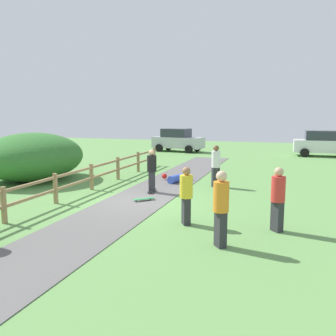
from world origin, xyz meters
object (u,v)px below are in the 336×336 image
Objects in this scene: bystander_red at (278,196)px; parked_car_silver at (178,140)px; bush_large at (33,157)px; bystander_orange at (221,205)px; bystander_white at (216,164)px; skater_riding at (152,169)px; bystander_yellow at (186,193)px; skater_fallen at (178,178)px; skateboard_loose at (144,199)px; parked_car_white at (323,143)px.

parked_car_silver reaches higher than bystander_red.
bush_large is 2.88× the size of bystander_orange.
parked_car_silver is at bearing 112.83° from bystander_white.
bush_large reaches higher than skater_riding.
bush_large is 15.37m from parked_car_silver.
bystander_white is (8.72, 1.06, -0.12)m from bush_large.
bystander_red is at bearing 3.34° from bystander_yellow.
bystander_orange reaches higher than skater_fallen.
bystander_white is (1.99, 3.51, 0.93)m from skateboard_loose.
bush_large reaches higher than bystander_red.
bystander_red reaches higher than skateboard_loose.
skater_fallen is 15.29m from parked_car_white.
parked_car_white is (5.12, 19.88, 0.03)m from bystander_yellow.
skater_fallen is at bearing 88.85° from skateboard_loose.
skateboard_loose is 5.31m from bystander_orange.
bush_large is 3.02× the size of bystander_red.
bystander_orange is at bearing -66.69° from skater_fallen.
skateboard_loose is (6.73, -2.45, -1.06)m from bush_large.
skateboard_loose is (0.24, -1.47, -0.90)m from skater_riding.
parked_car_white is at bearing 64.71° from skater_riding.
bystander_yellow is at bearing -104.44° from parked_car_white.
bush_large is at bearing -133.01° from parked_car_white.
skater_riding is at bearing -115.29° from parked_car_white.
skater_fallen is (0.32, 2.65, -0.79)m from skater_riding.
parked_car_silver is (-8.71, 19.74, -0.03)m from bystander_red.
skater_riding is 2.45× the size of skateboard_loose.
bystander_red is (1.26, 1.68, -0.06)m from bystander_orange.
parked_car_silver is at bearing 179.95° from parked_car_white.
skater_riding is at bearing -8.56° from bush_large.
skater_riding reaches higher than bystander_yellow.
bystander_orange is 0.44× the size of parked_car_white.
skater_fallen is 0.81× the size of bystander_orange.
bystander_white is 15.24m from parked_car_silver.
parked_car_silver is at bearing 107.22° from bystander_yellow.
skater_riding is 6.53m from bystander_orange.
bush_large is 3.10× the size of skater_riding.
bystander_yellow is (2.16, -6.45, 0.73)m from skater_fallen.
bystander_white is 1.03× the size of bystander_red.
bush_large is at bearing 148.38° from bystander_orange.
skater_riding is 0.95× the size of bystander_white.
parked_car_silver is (-7.45, 21.42, -0.08)m from bystander_orange.
bush_large is 1.22× the size of parked_car_silver.
parked_car_white is at bearing 67.25° from skateboard_loose.
skater_fallen is 2.13× the size of skateboard_loose.
bush_large reaches higher than parked_car_silver.
bystander_white reaches higher than bystander_red.
skater_fallen is 0.36× the size of parked_car_white.
skateboard_loose is at bearing -119.52° from bystander_white.
parked_car_silver reaches higher than skater_fallen.
bystander_red reaches higher than skater_riding.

